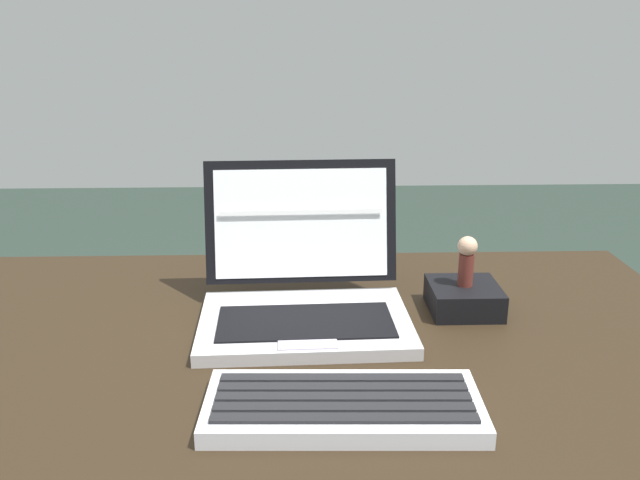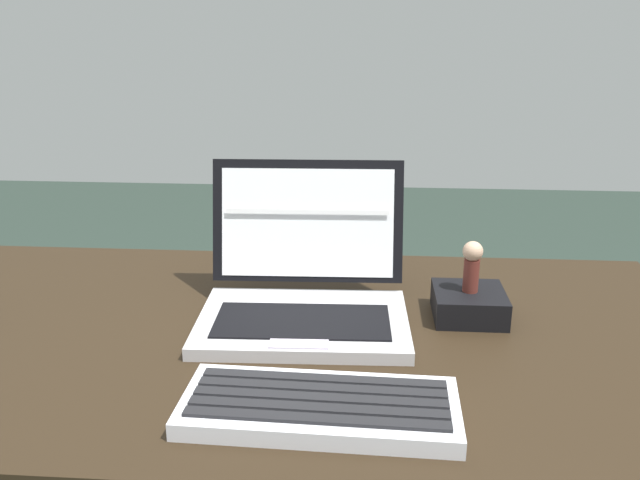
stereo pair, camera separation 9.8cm
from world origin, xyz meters
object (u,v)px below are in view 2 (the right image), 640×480
(external_keyboard, at_px, (320,407))
(figurine_stand, at_px, (469,304))
(figurine, at_px, (472,263))
(laptop_front, at_px, (304,291))

(external_keyboard, xyz_separation_m, figurine_stand, (0.21, 0.29, 0.01))
(figurine_stand, bearing_deg, figurine, 90.00)
(laptop_front, bearing_deg, figurine_stand, 5.27)
(laptop_front, height_order, figurine, laptop_front)
(figurine, bearing_deg, figurine_stand, -90.00)
(external_keyboard, relative_size, figurine, 4.06)
(external_keyboard, relative_size, figurine_stand, 3.01)
(external_keyboard, height_order, figurine_stand, figurine_stand)
(external_keyboard, distance_m, figurine_stand, 0.36)
(laptop_front, relative_size, figurine, 3.97)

